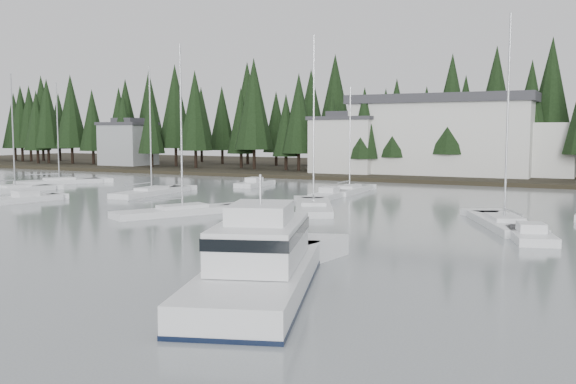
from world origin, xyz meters
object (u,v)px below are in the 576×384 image
house_west (346,144)px  house_far_west (128,143)px  sailboat_3 (504,226)px  runabout_3 (254,185)px  sailboat_11 (349,192)px  sailboat_8 (59,183)px  sailboat_6 (183,213)px  runabout_0 (26,200)px  runabout_1 (531,238)px  sailboat_10 (152,194)px  harbor_inn (458,136)px  sailboat_0 (313,209)px  cabin_cruiser_center (259,271)px  runabout_4 (329,196)px  sailboat_7 (15,191)px

house_west → house_far_west: (-42.00, 2.00, -0.25)m
sailboat_3 → runabout_3: sailboat_3 is taller
sailboat_11 → runabout_3: sailboat_11 is taller
sailboat_3 → sailboat_8: 55.41m
sailboat_6 → sailboat_11: (4.90, 22.50, -0.01)m
house_west → runabout_0: house_west is taller
sailboat_8 → runabout_1: sailboat_8 is taller
sailboat_6 → sailboat_10: size_ratio=1.00×
harbor_inn → runabout_3: (-18.18, -24.38, -5.64)m
sailboat_0 → sailboat_8: size_ratio=1.14×
cabin_cruiser_center → runabout_3: cabin_cruiser_center is taller
runabout_4 → runabout_3: bearing=55.5°
sailboat_0 → sailboat_7: sailboat_0 is taller
house_far_west → runabout_0: (28.67, -46.99, -4.27)m
sailboat_0 → sailboat_11: 15.59m
house_far_west → sailboat_6: 67.15m
sailboat_3 → sailboat_10: 36.02m
sailboat_11 → cabin_cruiser_center: bearing=-165.6°
harbor_inn → sailboat_10: bearing=-120.7°
sailboat_0 → sailboat_3: size_ratio=1.00×
house_far_west → runabout_3: 45.38m
cabin_cruiser_center → sailboat_10: size_ratio=0.98×
sailboat_0 → sailboat_10: sailboat_0 is taller
sailboat_10 → sailboat_11: size_ratio=1.17×
house_far_west → sailboat_3: (69.96, -43.38, -4.32)m
sailboat_8 → sailboat_7: bearing=-132.4°
sailboat_7 → sailboat_3: bearing=-83.2°
cabin_cruiser_center → runabout_1: bearing=-44.0°
house_west → house_far_west: 42.05m
sailboat_10 → runabout_4: 18.10m
sailboat_11 → runabout_4: (0.09, -5.56, 0.07)m
sailboat_8 → sailboat_10: bearing=-80.7°
sailboat_0 → runabout_3: sailboat_0 is taller
sailboat_0 → sailboat_7: 34.77m
runabout_0 → runabout_1: 43.53m
sailboat_10 → runabout_4: size_ratio=2.26×
sailboat_7 → runabout_3: 25.98m
sailboat_7 → runabout_1: (52.30, -7.44, 0.05)m
sailboat_0 → sailboat_11: size_ratio=1.27×
runabout_1 → runabout_4: (-20.34, 17.27, -0.00)m
runabout_3 → sailboat_11: bearing=-103.5°
cabin_cruiser_center → sailboat_0: 26.97m
sailboat_11 → runabout_1: size_ratio=2.03×
house_far_west → harbor_inn: size_ratio=0.29×
sailboat_11 → runabout_1: 30.64m
sailboat_8 → runabout_1: size_ratio=2.26×
runabout_0 → runabout_1: same height
harbor_inn → sailboat_0: (-2.38, -42.06, -5.70)m
cabin_cruiser_center → runabout_4: (-12.09, 35.07, -0.68)m
sailboat_6 → runabout_4: 17.66m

